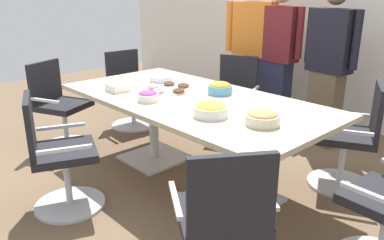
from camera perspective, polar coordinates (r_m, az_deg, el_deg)
The scene contains 19 objects.
ground_plane at distance 3.55m, azimuth 0.00°, elevation -8.51°, with size 10.00×10.00×0.01m, color brown.
back_wall at distance 5.10m, azimuth 20.91°, elevation 15.16°, with size 8.00×0.10×2.80m, color white.
conference_table at distance 3.31m, azimuth 0.00°, elevation 1.23°, with size 2.40×1.20×0.75m.
office_chair_0 at distance 3.09m, azimuth -19.22°, elevation -5.55°, with size 0.70×0.70×0.91m.
office_chair_1 at distance 2.15m, azimuth 4.50°, elevation -15.77°, with size 0.75×0.75×0.91m.
office_chair_3 at distance 3.50m, azimuth 22.47°, elevation -3.07°, with size 0.73×0.73×0.91m.
office_chair_4 at distance 4.41m, azimuth 6.13°, elevation 2.68°, with size 0.71×0.71×0.91m.
office_chair_5 at distance 4.81m, azimuth -9.12°, elevation 3.93°, with size 0.57×0.57×0.91m.
office_chair_6 at distance 4.32m, azimuth -18.94°, elevation 1.43°, with size 0.71×0.71×0.91m.
person_standing_0 at distance 4.87m, azimuth 8.60°, elevation 10.15°, with size 0.55×0.43×1.73m.
person_standing_1 at distance 4.76m, azimuth 12.61°, elevation 9.34°, with size 0.61×0.22×1.68m.
person_standing_2 at distance 4.28m, azimuth 19.55°, elevation 7.68°, with size 0.61×0.26×1.69m.
snack_bowl_candy_mix at distance 3.18m, azimuth -6.50°, elevation 3.56°, with size 0.17×0.17×0.09m.
snack_bowl_chips_yellow at distance 2.78m, azimuth 2.78°, elevation 1.61°, with size 0.25×0.25×0.11m.
snack_bowl_chips_orange at distance 3.39m, azimuth 4.15°, elevation 4.76°, with size 0.21×0.21×0.11m.
snack_bowl_cookies at distance 2.65m, azimuth 10.36°, elevation 0.35°, with size 0.24×0.24×0.10m.
donut_platter at distance 3.51m, azimuth -3.47°, elevation 4.65°, with size 0.40×0.40×0.04m.
plate_stack at distance 3.88m, azimuth -4.61°, elevation 6.18°, with size 0.23×0.23×0.05m.
napkin_pile at distance 3.53m, azimuth -10.88°, elevation 4.74°, with size 0.17×0.17×0.07m, color white.
Camera 1 is at (2.31, -2.15, 1.63)m, focal length 36.15 mm.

